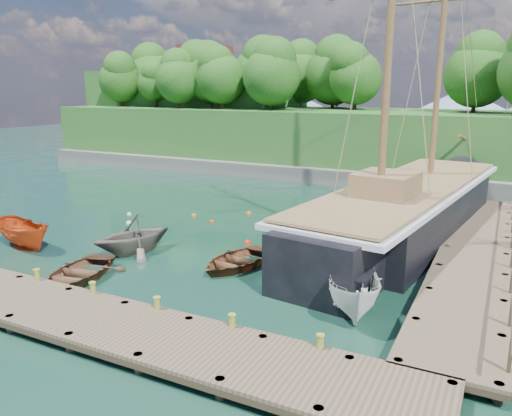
% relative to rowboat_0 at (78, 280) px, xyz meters
% --- Properties ---
extents(ground, '(160.00, 160.00, 0.00)m').
position_rel_rowboat_0_xyz_m(ground, '(3.70, 3.29, 0.00)').
color(ground, '#0F3223').
rests_on(ground, ground).
extents(dock_near, '(20.00, 3.20, 1.10)m').
position_rel_rowboat_0_xyz_m(dock_near, '(5.70, -3.21, 0.43)').
color(dock_near, brown).
rests_on(dock_near, ground).
extents(dock_east, '(3.20, 24.00, 1.10)m').
position_rel_rowboat_0_xyz_m(dock_east, '(15.20, 10.29, 0.43)').
color(dock_east, brown).
rests_on(dock_east, ground).
extents(bollard_0, '(0.26, 0.26, 0.45)m').
position_rel_rowboat_0_xyz_m(bollard_0, '(-0.30, -1.81, 0.00)').
color(bollard_0, olive).
rests_on(bollard_0, ground).
extents(bollard_1, '(0.26, 0.26, 0.45)m').
position_rel_rowboat_0_xyz_m(bollard_1, '(2.70, -1.81, 0.00)').
color(bollard_1, olive).
rests_on(bollard_1, ground).
extents(bollard_2, '(0.26, 0.26, 0.45)m').
position_rel_rowboat_0_xyz_m(bollard_2, '(5.70, -1.81, 0.00)').
color(bollard_2, olive).
rests_on(bollard_2, ground).
extents(bollard_3, '(0.26, 0.26, 0.45)m').
position_rel_rowboat_0_xyz_m(bollard_3, '(8.70, -1.81, 0.00)').
color(bollard_3, olive).
rests_on(bollard_3, ground).
extents(bollard_4, '(0.26, 0.26, 0.45)m').
position_rel_rowboat_0_xyz_m(bollard_4, '(11.70, -1.81, 0.00)').
color(bollard_4, olive).
rests_on(bollard_4, ground).
extents(rowboat_0, '(4.06, 4.96, 0.90)m').
position_rel_rowboat_0_xyz_m(rowboat_0, '(0.00, 0.00, 0.00)').
color(rowboat_0, brown).
rests_on(rowboat_0, ground).
extents(rowboat_1, '(4.77, 5.06, 2.12)m').
position_rel_rowboat_0_xyz_m(rowboat_1, '(-0.30, 3.98, 0.00)').
color(rowboat_1, '#655E52').
rests_on(rowboat_1, ground).
extents(rowboat_2, '(3.79, 4.74, 0.88)m').
position_rel_rowboat_0_xyz_m(rowboat_2, '(5.33, 4.54, 0.00)').
color(rowboat_2, '#57301D').
rests_on(rowboat_2, ground).
extents(motorboat_orange, '(4.56, 2.59, 1.66)m').
position_rel_rowboat_0_xyz_m(motorboat_orange, '(-5.91, 2.10, 0.00)').
color(motorboat_orange, '#C84214').
rests_on(motorboat_orange, ground).
extents(cabin_boat_white, '(3.55, 5.41, 1.96)m').
position_rel_rowboat_0_xyz_m(cabin_boat_white, '(11.45, 2.56, 0.00)').
color(cabin_boat_white, white).
rests_on(cabin_boat_white, ground).
extents(schooner, '(8.39, 29.69, 22.19)m').
position_rel_rowboat_0_xyz_m(schooner, '(11.32, 13.43, 1.23)').
color(schooner, black).
rests_on(schooner, ground).
extents(mooring_buoy_0, '(0.33, 0.33, 0.33)m').
position_rel_rowboat_0_xyz_m(mooring_buoy_0, '(-4.23, 8.17, 0.00)').
color(mooring_buoy_0, white).
rests_on(mooring_buoy_0, ground).
extents(mooring_buoy_1, '(0.29, 0.29, 0.29)m').
position_rel_rowboat_0_xyz_m(mooring_buoy_1, '(0.21, 10.70, 0.00)').
color(mooring_buoy_1, '#D24302').
rests_on(mooring_buoy_1, ground).
extents(mooring_buoy_2, '(0.35, 0.35, 0.35)m').
position_rel_rowboat_0_xyz_m(mooring_buoy_2, '(4.13, 7.93, 0.00)').
color(mooring_buoy_2, '#FA2306').
rests_on(mooring_buoy_2, ground).
extents(mooring_buoy_3, '(0.34, 0.34, 0.34)m').
position_rel_rowboat_0_xyz_m(mooring_buoy_3, '(6.59, 9.23, 0.00)').
color(mooring_buoy_3, silver).
rests_on(mooring_buoy_3, ground).
extents(mooring_buoy_4, '(0.31, 0.31, 0.31)m').
position_rel_rowboat_0_xyz_m(mooring_buoy_4, '(-1.69, 11.54, 0.00)').
color(mooring_buoy_4, orange).
rests_on(mooring_buoy_4, ground).
extents(mooring_buoy_5, '(0.35, 0.35, 0.35)m').
position_rel_rowboat_0_xyz_m(mooring_buoy_5, '(1.27, 13.58, 0.00)').
color(mooring_buoy_5, '#EC5C09').
rests_on(mooring_buoy_5, ground).
extents(mooring_buoy_6, '(0.31, 0.31, 0.31)m').
position_rel_rowboat_0_xyz_m(mooring_buoy_6, '(-5.69, 9.89, 0.00)').
color(mooring_buoy_6, silver).
rests_on(mooring_buoy_6, ground).
extents(mooring_buoy_7, '(0.28, 0.28, 0.28)m').
position_rel_rowboat_0_xyz_m(mooring_buoy_7, '(7.11, 7.02, 0.00)').
color(mooring_buoy_7, '#E14F10').
rests_on(mooring_buoy_7, ground).
extents(headland, '(51.00, 19.31, 12.90)m').
position_rel_rowboat_0_xyz_m(headland, '(-9.17, 34.66, 5.54)').
color(headland, '#474744').
rests_on(headland, ground).
extents(distant_ridge, '(117.00, 40.00, 10.00)m').
position_rel_rowboat_0_xyz_m(distant_ridge, '(8.01, 73.29, 4.35)').
color(distant_ridge, '#728CA5').
rests_on(distant_ridge, ground).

